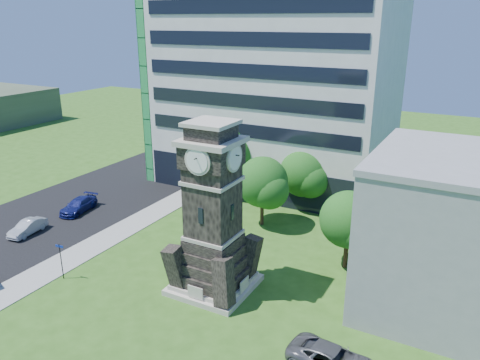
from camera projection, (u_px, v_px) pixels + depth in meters
The scene contains 13 objects.
ground at pixel (164, 290), 33.60m from camera, with size 160.00×160.00×0.00m, color #2E5618.
sidewalk at pixel (113, 235), 42.03m from camera, with size 3.00×70.00×0.06m, color gray.
street at pixel (48, 217), 45.86m from camera, with size 14.00×80.00×0.02m, color black.
clock_tower at pixel (213, 220), 32.20m from camera, with size 5.40×5.40×12.22m.
office_tall at pixel (276, 59), 51.91m from camera, with size 26.20×15.11×28.60m.
car_street_mid at pixel (28, 227), 42.17m from camera, with size 1.32×3.78×1.24m, color #AAADB2.
car_street_north at pixel (79, 205), 47.06m from camera, with size 1.87×4.59×1.33m, color navy.
park_bench at pixel (200, 277), 34.19m from camera, with size 1.99×0.53×1.03m.
street_sign at pixel (61, 257), 34.49m from camera, with size 0.68×0.07×2.84m.
tree_nw at pixel (225, 148), 50.65m from camera, with size 6.89×6.27×8.52m.
tree_nc at pixel (263, 184), 43.00m from camera, with size 5.20×4.73×6.61m.
tree_ne at pixel (304, 175), 46.85m from camera, with size 5.33×4.85×6.25m.
tree_east at pixel (349, 222), 35.41m from camera, with size 4.84×4.40×6.25m.
Camera 1 is at (18.70, -23.10, 18.38)m, focal length 35.00 mm.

